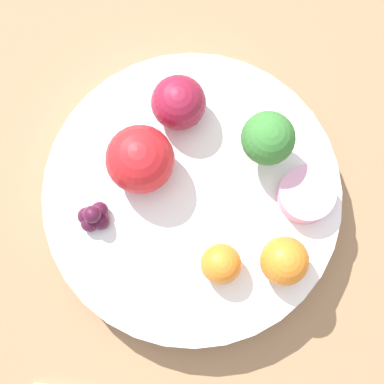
{
  "coord_description": "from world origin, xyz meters",
  "views": [
    {
      "loc": [
        -0.1,
        -0.04,
        0.61
      ],
      "look_at": [
        0.0,
        0.0,
        0.07
      ],
      "focal_mm": 60.0,
      "sensor_mm": 36.0,
      "label": 1
    }
  ],
  "objects_px": {
    "orange_front": "(284,261)",
    "grape_cluster": "(94,217)",
    "bowl": "(192,198)",
    "apple_red": "(179,103)",
    "broccoli": "(268,139)",
    "small_cup": "(306,195)",
    "orange_back": "(221,264)",
    "apple_green": "(140,159)"
  },
  "relations": [
    {
      "from": "orange_front",
      "to": "grape_cluster",
      "type": "height_order",
      "value": "orange_front"
    },
    {
      "from": "bowl",
      "to": "orange_front",
      "type": "xyz_separation_m",
      "value": [
        -0.03,
        -0.09,
        0.04
      ]
    },
    {
      "from": "orange_back",
      "to": "bowl",
      "type": "bearing_deg",
      "value": 42.71
    },
    {
      "from": "orange_back",
      "to": "small_cup",
      "type": "distance_m",
      "value": 0.1
    },
    {
      "from": "apple_green",
      "to": "small_cup",
      "type": "relative_size",
      "value": 1.2
    },
    {
      "from": "broccoli",
      "to": "apple_red",
      "type": "height_order",
      "value": "broccoli"
    },
    {
      "from": "bowl",
      "to": "apple_green",
      "type": "bearing_deg",
      "value": 82.63
    },
    {
      "from": "small_cup",
      "to": "orange_front",
      "type": "bearing_deg",
      "value": -179.02
    },
    {
      "from": "bowl",
      "to": "apple_red",
      "type": "height_order",
      "value": "apple_red"
    },
    {
      "from": "orange_front",
      "to": "grape_cluster",
      "type": "relative_size",
      "value": 1.43
    },
    {
      "from": "orange_back",
      "to": "small_cup",
      "type": "height_order",
      "value": "orange_back"
    },
    {
      "from": "apple_red",
      "to": "orange_back",
      "type": "relative_size",
      "value": 1.4
    },
    {
      "from": "orange_front",
      "to": "small_cup",
      "type": "relative_size",
      "value": 0.84
    },
    {
      "from": "apple_green",
      "to": "grape_cluster",
      "type": "bearing_deg",
      "value": 160.25
    },
    {
      "from": "orange_front",
      "to": "small_cup",
      "type": "xyz_separation_m",
      "value": [
        0.06,
        0.0,
        -0.01
      ]
    },
    {
      "from": "grape_cluster",
      "to": "small_cup",
      "type": "relative_size",
      "value": 0.59
    },
    {
      "from": "orange_front",
      "to": "broccoli",
      "type": "bearing_deg",
      "value": 29.18
    },
    {
      "from": "bowl",
      "to": "orange_front",
      "type": "bearing_deg",
      "value": -106.65
    },
    {
      "from": "orange_front",
      "to": "orange_back",
      "type": "xyz_separation_m",
      "value": [
        -0.02,
        0.05,
        -0.0
      ]
    },
    {
      "from": "orange_front",
      "to": "apple_red",
      "type": "bearing_deg",
      "value": 54.5
    },
    {
      "from": "bowl",
      "to": "apple_green",
      "type": "distance_m",
      "value": 0.07
    },
    {
      "from": "broccoli",
      "to": "orange_front",
      "type": "bearing_deg",
      "value": -150.82
    },
    {
      "from": "apple_red",
      "to": "apple_green",
      "type": "bearing_deg",
      "value": 169.86
    },
    {
      "from": "small_cup",
      "to": "apple_red",
      "type": "bearing_deg",
      "value": 76.14
    },
    {
      "from": "bowl",
      "to": "apple_red",
      "type": "xyz_separation_m",
      "value": [
        0.07,
        0.04,
        0.04
      ]
    },
    {
      "from": "broccoli",
      "to": "grape_cluster",
      "type": "height_order",
      "value": "broccoli"
    },
    {
      "from": "grape_cluster",
      "to": "small_cup",
      "type": "distance_m",
      "value": 0.18
    },
    {
      "from": "apple_red",
      "to": "grape_cluster",
      "type": "relative_size",
      "value": 1.67
    },
    {
      "from": "apple_red",
      "to": "orange_back",
      "type": "xyz_separation_m",
      "value": [
        -0.12,
        -0.08,
        -0.01
      ]
    },
    {
      "from": "bowl",
      "to": "broccoli",
      "type": "bearing_deg",
      "value": -36.18
    },
    {
      "from": "apple_red",
      "to": "orange_front",
      "type": "bearing_deg",
      "value": -125.5
    },
    {
      "from": "bowl",
      "to": "grape_cluster",
      "type": "xyz_separation_m",
      "value": [
        -0.05,
        0.07,
        0.03
      ]
    },
    {
      "from": "orange_back",
      "to": "small_cup",
      "type": "bearing_deg",
      "value": -29.43
    },
    {
      "from": "bowl",
      "to": "apple_red",
      "type": "relative_size",
      "value": 5.5
    },
    {
      "from": "broccoli",
      "to": "orange_front",
      "type": "height_order",
      "value": "broccoli"
    },
    {
      "from": "broccoli",
      "to": "apple_red",
      "type": "xyz_separation_m",
      "value": [
        0.01,
        0.08,
        -0.01
      ]
    },
    {
      "from": "grape_cluster",
      "to": "broccoli",
      "type": "bearing_deg",
      "value": -45.68
    },
    {
      "from": "bowl",
      "to": "small_cup",
      "type": "xyz_separation_m",
      "value": [
        0.03,
        -0.09,
        0.03
      ]
    },
    {
      "from": "grape_cluster",
      "to": "bowl",
      "type": "bearing_deg",
      "value": -53.84
    },
    {
      "from": "bowl",
      "to": "apple_green",
      "type": "relative_size",
      "value": 4.51
    },
    {
      "from": "grape_cluster",
      "to": "small_cup",
      "type": "bearing_deg",
      "value": -62.31
    },
    {
      "from": "grape_cluster",
      "to": "small_cup",
      "type": "xyz_separation_m",
      "value": [
        0.09,
        -0.16,
        -0.0
      ]
    }
  ]
}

